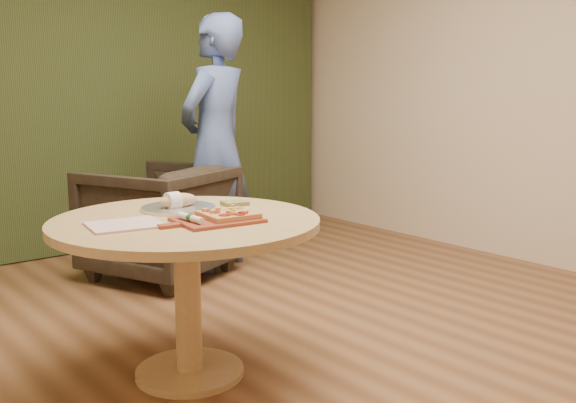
% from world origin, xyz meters
% --- Properties ---
extents(room_shell, '(5.04, 6.04, 2.84)m').
position_xyz_m(room_shell, '(0.00, 0.00, 1.40)').
color(room_shell, brown).
rests_on(room_shell, ground).
extents(curtain, '(4.80, 0.14, 2.78)m').
position_xyz_m(curtain, '(0.00, 2.90, 1.40)').
color(curtain, '#283417').
rests_on(curtain, ground).
extents(pedestal_table, '(1.21, 1.21, 0.75)m').
position_xyz_m(pedestal_table, '(-0.57, 0.30, 0.61)').
color(pedestal_table, tan).
rests_on(pedestal_table, ground).
extents(pizza_paddle, '(0.46, 0.32, 0.01)m').
position_xyz_m(pizza_paddle, '(-0.51, 0.15, 0.76)').
color(pizza_paddle, maroon).
rests_on(pizza_paddle, pedestal_table).
extents(flatbread_pizza, '(0.24, 0.24, 0.04)m').
position_xyz_m(flatbread_pizza, '(-0.45, 0.14, 0.78)').
color(flatbread_pizza, '#BF844A').
rests_on(flatbread_pizza, pizza_paddle).
extents(cutlery_roll, '(0.04, 0.20, 0.03)m').
position_xyz_m(cutlery_roll, '(-0.63, 0.16, 0.78)').
color(cutlery_roll, silver).
rests_on(cutlery_roll, pizza_paddle).
extents(newspaper, '(0.34, 0.30, 0.01)m').
position_xyz_m(newspaper, '(-0.85, 0.32, 0.76)').
color(newspaper, white).
rests_on(newspaper, pedestal_table).
extents(serving_tray, '(0.36, 0.36, 0.02)m').
position_xyz_m(serving_tray, '(-0.49, 0.51, 0.76)').
color(serving_tray, silver).
rests_on(serving_tray, pedestal_table).
extents(bread_roll, '(0.19, 0.09, 0.09)m').
position_xyz_m(bread_roll, '(-0.50, 0.51, 0.79)').
color(bread_roll, tan).
rests_on(bread_roll, serving_tray).
extents(green_packet, '(0.14, 0.12, 0.02)m').
position_xyz_m(green_packet, '(-0.21, 0.43, 0.76)').
color(green_packet, '#505B28').
rests_on(green_packet, pedestal_table).
extents(armchair, '(1.10, 1.07, 0.88)m').
position_xyz_m(armchair, '(0.10, 1.84, 0.44)').
color(armchair, black).
rests_on(armchair, ground).
extents(person_standing, '(0.79, 0.66, 1.85)m').
position_xyz_m(person_standing, '(0.56, 1.79, 0.93)').
color(person_standing, '#455996').
rests_on(person_standing, ground).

